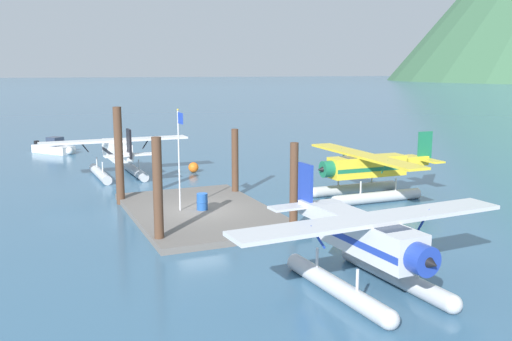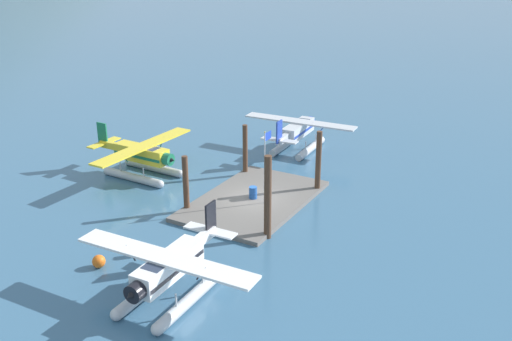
% 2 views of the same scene
% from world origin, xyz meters
% --- Properties ---
extents(ground_plane, '(1200.00, 1200.00, 0.00)m').
position_xyz_m(ground_plane, '(0.00, 0.00, 0.00)').
color(ground_plane, '#38607F').
extents(dock_platform, '(11.36, 7.09, 0.30)m').
position_xyz_m(dock_platform, '(0.00, 0.00, 0.15)').
color(dock_platform, '#66605B').
rests_on(dock_platform, ground).
extents(piling_near_left, '(0.47, 0.47, 5.55)m').
position_xyz_m(piling_near_left, '(-4.25, -3.47, 2.78)').
color(piling_near_left, '#4C3323').
rests_on(piling_near_left, ground).
extents(piling_near_right, '(0.42, 0.42, 4.76)m').
position_xyz_m(piling_near_right, '(4.11, -3.23, 2.38)').
color(piling_near_right, '#4C3323').
rests_on(piling_near_right, ground).
extents(piling_far_left, '(0.41, 0.41, 4.10)m').
position_xyz_m(piling_far_left, '(-3.59, 3.31, 2.05)').
color(piling_far_left, '#4C3323').
rests_on(piling_far_left, ground).
extents(piling_far_right, '(0.40, 0.40, 4.22)m').
position_xyz_m(piling_far_right, '(4.36, 3.24, 2.11)').
color(piling_far_right, '#4C3323').
rests_on(piling_far_right, ground).
extents(flagpole, '(0.95, 0.10, 5.33)m').
position_xyz_m(flagpole, '(-0.14, -1.06, 3.66)').
color(flagpole, silver).
rests_on(flagpole, dock_platform).
extents(fuel_drum, '(0.62, 0.62, 0.88)m').
position_xyz_m(fuel_drum, '(0.04, 0.05, 0.74)').
color(fuel_drum, '#1E4C99').
rests_on(fuel_drum, dock_platform).
extents(mooring_buoy, '(0.77, 0.77, 0.77)m').
position_xyz_m(mooring_buoy, '(-12.23, 3.29, 0.38)').
color(mooring_buoy, orange).
rests_on(mooring_buoy, ground).
extents(seaplane_white_port_aft, '(7.98, 10.44, 3.84)m').
position_xyz_m(seaplane_white_port_aft, '(-12.74, -2.23, 1.58)').
color(seaplane_white_port_aft, '#B7BABF').
rests_on(seaplane_white_port_aft, ground).
extents(seaplane_yellow_bow_centre, '(10.43, 7.98, 3.84)m').
position_xyz_m(seaplane_yellow_bow_centre, '(0.05, 10.28, 1.58)').
color(seaplane_yellow_bow_centre, '#B7BABF').
rests_on(seaplane_yellow_bow_centre, ground).
extents(seaplane_silver_stbd_fwd, '(7.98, 10.46, 3.84)m').
position_xyz_m(seaplane_silver_stbd_fwd, '(12.02, 2.18, 1.58)').
color(seaplane_silver_stbd_fwd, '#B7BABF').
rests_on(seaplane_silver_stbd_fwd, ground).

